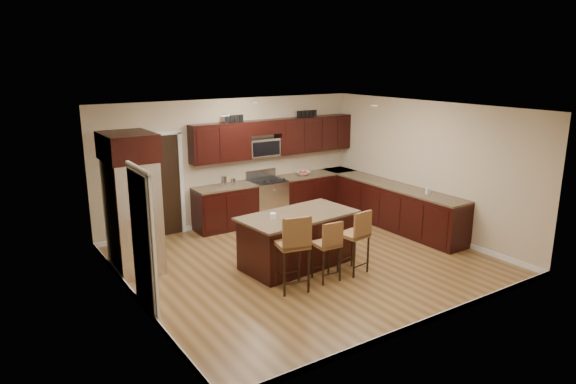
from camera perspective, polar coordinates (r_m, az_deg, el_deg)
floor at (r=9.22m, az=1.95°, el=-7.71°), size 6.00×6.00×0.00m
ceiling at (r=8.57m, az=2.11°, el=9.26°), size 6.00×6.00×0.00m
wall_back at (r=11.10m, az=-6.21°, el=3.34°), size 6.00×0.00×6.00m
wall_left at (r=7.53m, az=-16.97°, el=-2.59°), size 0.00×5.50×5.50m
wall_right at (r=10.77m, az=15.19°, el=2.57°), size 0.00×5.50×5.50m
base_cabinets at (r=11.25m, az=5.64°, el=-1.15°), size 4.02×3.96×0.92m
upper_cabinets at (r=11.38m, az=-1.20°, el=6.20°), size 4.00×0.33×0.80m
range at (r=11.37m, az=-2.35°, el=-0.87°), size 0.76×0.64×1.11m
microwave at (r=11.25m, az=-2.82°, el=4.95°), size 0.76×0.31×0.40m
doorway at (r=10.53m, az=-14.13°, el=0.58°), size 0.85×0.03×2.06m
pantry_door at (r=7.36m, az=-15.95°, el=-5.61°), size 0.03×0.80×2.04m
letter_decor at (r=11.25m, az=-1.83°, el=8.44°), size 2.20×0.03×0.15m
island at (r=8.93m, az=1.09°, el=-5.48°), size 2.10×1.23×0.92m
stool_left at (r=7.81m, az=0.64°, el=-5.85°), size 0.55×0.55×1.23m
stool_mid at (r=8.24m, az=4.53°, el=-5.77°), size 0.40×0.40×1.02m
stool_right at (r=8.57m, az=7.64°, el=-4.69°), size 0.47×0.47×1.10m
refrigerator at (r=8.86m, az=-16.95°, el=-1.06°), size 0.79×1.01×2.35m
floor_mat at (r=10.57m, az=-2.62°, el=-4.72°), size 1.07×0.75×0.01m
fruit_bowl at (r=11.76m, az=1.67°, el=2.10°), size 0.40×0.40×0.08m
soap_bottle at (r=10.42m, az=15.29°, el=0.22°), size 0.09×0.10×0.17m
canister_tall at (r=10.75m, az=-7.14°, el=1.18°), size 0.12×0.12×0.21m
canister_short at (r=10.85m, az=-6.15°, el=1.13°), size 0.11×0.11×0.14m
island_jar at (r=8.50m, az=-1.68°, el=-2.69°), size 0.10×0.10×0.10m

